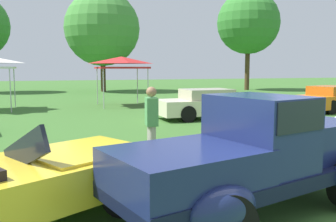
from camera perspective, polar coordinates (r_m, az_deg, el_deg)
The scene contains 9 objects.
ground_plane at distance 5.43m, azimuth 17.45°, elevation -16.15°, with size 120.00×120.00×0.00m, color #386628.
feature_pickup_truck at distance 5.36m, azimuth 13.38°, elevation -6.61°, with size 4.46×2.62×1.70m.
neighbor_convertible at distance 5.28m, azimuth -22.48°, elevation -10.38°, with size 4.46×3.46×1.40m.
show_car_cream at distance 15.28m, azimuth 6.52°, elevation 1.11°, with size 4.49×1.81×1.22m.
show_car_orange at distance 19.49m, azimuth 24.13°, elevation 1.77°, with size 4.38×2.77×1.22m.
spectator_near_truck at distance 7.86m, azimuth -2.59°, elevation -1.86°, with size 0.29×0.43×1.69m.
canopy_tent_center_field at distance 20.38m, azimuth -7.29°, elevation 7.62°, with size 2.63×2.63×2.71m.
treeline_mid_left at distance 33.26m, azimuth -10.23°, elevation 12.54°, with size 6.55×6.55×8.80m.
treeline_center at distance 36.01m, azimuth 12.42°, elevation 13.29°, with size 5.85×5.85×9.24m.
Camera 1 is at (-3.00, -4.02, 2.08)m, focal length 39.08 mm.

